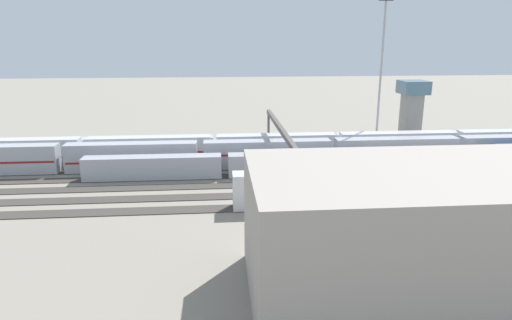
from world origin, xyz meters
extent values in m
plane|color=gray|center=(0.00, 0.00, 0.00)|extent=(400.00, 400.00, 0.00)
cube|color=#4C443D|center=(0.00, -15.00, 0.06)|extent=(140.00, 2.80, 0.12)
cube|color=#4C443D|center=(0.00, -10.00, 0.06)|extent=(140.00, 2.80, 0.12)
cube|color=#3D3833|center=(0.00, -5.00, 0.06)|extent=(140.00, 2.80, 0.12)
cube|color=#3D3833|center=(0.00, 0.00, 0.06)|extent=(140.00, 2.80, 0.12)
cube|color=#3D3833|center=(0.00, 5.00, 0.06)|extent=(140.00, 2.80, 0.12)
cube|color=#3D3833|center=(0.00, 10.00, 0.06)|extent=(140.00, 2.80, 0.12)
cube|color=#3D3833|center=(0.00, 15.00, 0.06)|extent=(140.00, 2.80, 0.12)
cube|color=silver|center=(-26.49, 15.00, 2.62)|extent=(23.00, 3.00, 5.00)
cube|color=silver|center=(-2.29, 15.00, 2.62)|extent=(23.00, 3.00, 5.00)
cube|color=#B7BABF|center=(-48.95, -15.00, 2.02)|extent=(23.00, 3.00, 3.80)
cube|color=#285193|center=(-48.95, -15.00, 1.51)|extent=(22.40, 3.06, 0.36)
cube|color=#B7BABF|center=(-24.75, -15.00, 2.02)|extent=(23.00, 3.00, 3.80)
cube|color=#285193|center=(-24.75, -15.00, 2.09)|extent=(22.40, 3.06, 0.36)
cube|color=#B7BABF|center=(-0.55, -15.00, 2.02)|extent=(23.00, 3.00, 3.80)
cube|color=#285193|center=(-0.55, -15.00, 1.62)|extent=(22.40, 3.06, 0.36)
cube|color=#B7BABF|center=(23.65, -15.00, 2.02)|extent=(23.00, 3.00, 3.80)
cube|color=#285193|center=(23.65, -15.00, 2.20)|extent=(22.40, 3.06, 0.36)
cube|color=#B7BABF|center=(47.85, -15.00, 2.02)|extent=(23.00, 3.00, 3.80)
cube|color=#285193|center=(47.85, -15.00, 2.10)|extent=(22.40, 3.06, 0.36)
cube|color=#A8AAB2|center=(-21.97, -5.00, 2.62)|extent=(23.00, 3.00, 5.00)
cube|color=maroon|center=(-21.97, -5.00, 1.94)|extent=(22.40, 3.06, 0.36)
cube|color=#A8AAB2|center=(2.23, -5.00, 2.62)|extent=(23.00, 3.00, 5.00)
cube|color=maroon|center=(2.23, -5.00, 2.85)|extent=(22.40, 3.06, 0.36)
cube|color=#A8AAB2|center=(26.43, -5.00, 2.62)|extent=(23.00, 3.00, 5.00)
cube|color=maroon|center=(26.43, -5.00, 2.00)|extent=(22.40, 3.06, 0.36)
cube|color=#A8AAB2|center=(-26.25, 0.00, 2.02)|extent=(23.00, 3.00, 3.80)
cube|color=#A8AAB2|center=(-2.05, 0.00, 2.02)|extent=(23.00, 3.00, 3.80)
cube|color=#A8AAB2|center=(22.15, 0.00, 2.02)|extent=(23.00, 3.00, 3.80)
cube|color=silver|center=(-24.29, -10.00, 2.62)|extent=(23.00, 3.00, 5.00)
cube|color=maroon|center=(-24.29, -10.00, 2.13)|extent=(22.40, 3.06, 0.36)
cube|color=silver|center=(-0.09, -10.00, 2.62)|extent=(23.00, 3.00, 5.00)
cube|color=maroon|center=(-0.09, -10.00, 2.42)|extent=(22.40, 3.06, 0.36)
cube|color=silver|center=(24.11, -10.00, 2.62)|extent=(23.00, 3.00, 5.00)
cube|color=maroon|center=(24.11, -10.00, 2.29)|extent=(22.40, 3.06, 0.36)
cube|color=silver|center=(48.31, -10.00, 2.62)|extent=(23.00, 3.00, 5.00)
cube|color=maroon|center=(48.31, -10.00, 1.90)|extent=(22.40, 3.06, 0.36)
cube|color=gold|center=(-23.67, 10.00, 1.92)|extent=(10.00, 3.00, 3.60)
cube|color=gold|center=(-20.67, 10.00, 4.42)|extent=(3.00, 2.70, 1.40)
cylinder|color=#9EA0A5|center=(-22.77, -17.95, 15.09)|extent=(0.44, 0.44, 30.17)
cylinder|color=#4C4742|center=(0.64, -17.10, 4.00)|extent=(0.50, 0.50, 8.00)
cylinder|color=#4C4742|center=(0.64, 17.10, 4.00)|extent=(0.50, 0.50, 8.00)
cube|color=#4C4742|center=(0.64, 0.00, 8.40)|extent=(0.70, 35.00, 0.80)
cube|color=#9E9389|center=(-11.38, 37.68, 6.03)|extent=(39.59, 17.11, 12.07)
cube|color=gray|center=(-33.96, -26.70, 5.27)|extent=(4.00, 4.00, 10.54)
cube|color=slate|center=(-33.96, -26.70, 12.04)|extent=(6.00, 6.00, 3.00)
camera|label=1|loc=(10.91, 73.54, 23.15)|focal=31.41mm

